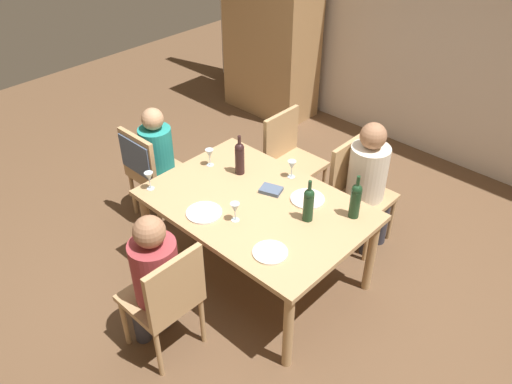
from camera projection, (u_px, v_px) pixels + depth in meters
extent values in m
plane|color=brown|center=(256.00, 273.00, 4.25)|extent=(10.00, 10.00, 0.00)
cube|color=beige|center=(447.00, 30.00, 5.08)|extent=(6.40, 0.12, 2.70)
cube|color=#A87F51|center=(271.00, 28.00, 6.05)|extent=(1.10, 0.56, 2.10)
cube|color=tan|center=(256.00, 205.00, 3.83)|extent=(1.63, 1.12, 0.04)
cylinder|color=tan|center=(148.00, 229.00, 4.17)|extent=(0.07, 0.07, 0.69)
cylinder|color=tan|center=(288.00, 330.00, 3.34)|extent=(0.07, 0.07, 0.69)
cylinder|color=tan|center=(233.00, 179.00, 4.74)|extent=(0.07, 0.07, 0.69)
cylinder|color=tan|center=(371.00, 255.00, 3.92)|extent=(0.07, 0.07, 0.69)
cylinder|color=tan|center=(166.00, 177.00, 5.00)|extent=(0.04, 0.04, 0.44)
cylinder|color=tan|center=(191.00, 193.00, 4.79)|extent=(0.04, 0.04, 0.44)
cylinder|color=tan|center=(133.00, 194.00, 4.77)|extent=(0.04, 0.04, 0.44)
cylinder|color=tan|center=(159.00, 211.00, 4.56)|extent=(0.04, 0.04, 0.44)
cube|color=tan|center=(160.00, 172.00, 4.64)|extent=(0.44, 0.44, 0.04)
cube|color=tan|center=(138.00, 158.00, 4.38)|extent=(0.44, 0.04, 0.44)
cube|color=#4C5B75|center=(137.00, 156.00, 4.37)|extent=(0.40, 0.07, 0.31)
cylinder|color=tan|center=(125.00, 322.00, 3.56)|extent=(0.04, 0.04, 0.44)
cylinder|color=tan|center=(168.00, 292.00, 3.78)|extent=(0.04, 0.04, 0.44)
cylinder|color=tan|center=(159.00, 354.00, 3.35)|extent=(0.04, 0.04, 0.44)
cylinder|color=tan|center=(202.00, 320.00, 3.57)|extent=(0.04, 0.04, 0.44)
cube|color=tan|center=(160.00, 297.00, 3.42)|extent=(0.44, 0.44, 0.04)
cube|color=tan|center=(176.00, 287.00, 3.17)|extent=(0.04, 0.44, 0.44)
cylinder|color=tan|center=(391.00, 219.00, 4.48)|extent=(0.04, 0.04, 0.44)
cylinder|color=tan|center=(367.00, 240.00, 4.25)|extent=(0.04, 0.04, 0.44)
cylinder|color=tan|center=(355.00, 201.00, 4.69)|extent=(0.04, 0.04, 0.44)
cylinder|color=tan|center=(330.00, 220.00, 4.46)|extent=(0.04, 0.04, 0.44)
cube|color=tan|center=(364.00, 197.00, 4.33)|extent=(0.44, 0.44, 0.04)
cube|color=tan|center=(347.00, 165.00, 4.30)|extent=(0.04, 0.44, 0.44)
cylinder|color=tan|center=(324.00, 186.00, 4.88)|extent=(0.04, 0.04, 0.44)
cylinder|color=tan|center=(298.00, 203.00, 4.66)|extent=(0.04, 0.04, 0.44)
cylinder|color=tan|center=(293.00, 170.00, 5.09)|extent=(0.04, 0.04, 0.44)
cylinder|color=tan|center=(267.00, 187.00, 4.87)|extent=(0.04, 0.04, 0.44)
cube|color=tan|center=(297.00, 165.00, 4.73)|extent=(0.44, 0.44, 0.04)
cube|color=tan|center=(281.00, 135.00, 4.70)|extent=(0.04, 0.44, 0.44)
cylinder|color=#33333D|center=(168.00, 183.00, 4.90)|extent=(0.11, 0.11, 0.46)
cylinder|color=#33333D|center=(179.00, 190.00, 4.80)|extent=(0.11, 0.11, 0.46)
cylinder|color=teal|center=(157.00, 151.00, 4.51)|extent=(0.29, 0.29, 0.44)
sphere|color=tan|center=(153.00, 119.00, 4.32)|extent=(0.19, 0.19, 0.19)
cylinder|color=#33333D|center=(140.00, 317.00, 3.58)|extent=(0.11, 0.11, 0.46)
cylinder|color=#33333D|center=(161.00, 302.00, 3.69)|extent=(0.11, 0.11, 0.46)
cylinder|color=#9E383D|center=(156.00, 272.00, 3.29)|extent=(0.31, 0.31, 0.47)
sphere|color=#996B4C|center=(149.00, 232.00, 3.09)|extent=(0.20, 0.20, 0.20)
cylinder|color=#33333D|center=(381.00, 221.00, 4.44)|extent=(0.12, 0.12, 0.46)
cylinder|color=#33333D|center=(369.00, 231.00, 4.32)|extent=(0.12, 0.12, 0.46)
cylinder|color=beige|center=(368.00, 173.00, 4.18)|extent=(0.32, 0.32, 0.49)
sphere|color=#996B4C|center=(373.00, 136.00, 3.98)|extent=(0.21, 0.21, 0.21)
cylinder|color=black|center=(240.00, 161.00, 4.08)|extent=(0.08, 0.08, 0.22)
sphere|color=black|center=(239.00, 148.00, 4.00)|extent=(0.08, 0.08, 0.08)
cylinder|color=black|center=(239.00, 141.00, 3.97)|extent=(0.03, 0.03, 0.10)
cylinder|color=#19381E|center=(308.00, 208.00, 3.60)|extent=(0.08, 0.08, 0.21)
sphere|color=#19381E|center=(309.00, 194.00, 3.53)|extent=(0.08, 0.08, 0.08)
cylinder|color=#19381E|center=(310.00, 187.00, 3.50)|extent=(0.03, 0.03, 0.10)
cylinder|color=#19381E|center=(355.00, 204.00, 3.63)|extent=(0.08, 0.08, 0.22)
sphere|color=#19381E|center=(357.00, 189.00, 3.55)|extent=(0.08, 0.08, 0.08)
cylinder|color=#19381E|center=(358.00, 182.00, 3.52)|extent=(0.03, 0.03, 0.10)
cylinder|color=silver|center=(210.00, 165.00, 4.23)|extent=(0.06, 0.06, 0.00)
cylinder|color=silver|center=(210.00, 161.00, 4.21)|extent=(0.01, 0.01, 0.07)
cone|color=silver|center=(210.00, 154.00, 4.17)|extent=(0.07, 0.07, 0.07)
cylinder|color=silver|center=(291.00, 177.00, 4.09)|extent=(0.06, 0.06, 0.00)
cylinder|color=silver|center=(291.00, 173.00, 4.07)|extent=(0.01, 0.01, 0.07)
cone|color=silver|center=(292.00, 165.00, 4.03)|extent=(0.07, 0.07, 0.07)
cylinder|color=silver|center=(235.00, 220.00, 3.65)|extent=(0.06, 0.06, 0.00)
cylinder|color=silver|center=(235.00, 216.00, 3.63)|extent=(0.01, 0.01, 0.07)
cone|color=silver|center=(235.00, 208.00, 3.59)|extent=(0.07, 0.07, 0.07)
cylinder|color=silver|center=(151.00, 189.00, 3.96)|extent=(0.06, 0.06, 0.00)
cylinder|color=silver|center=(150.00, 185.00, 3.94)|extent=(0.01, 0.01, 0.07)
cone|color=silver|center=(149.00, 177.00, 3.90)|extent=(0.07, 0.07, 0.07)
cylinder|color=white|center=(204.00, 213.00, 3.71)|extent=(0.26, 0.26, 0.01)
cylinder|color=white|center=(270.00, 252.00, 3.37)|extent=(0.24, 0.24, 0.01)
cylinder|color=white|center=(307.00, 199.00, 3.85)|extent=(0.26, 0.26, 0.01)
cube|color=#4C5B75|center=(271.00, 190.00, 3.93)|extent=(0.19, 0.17, 0.03)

